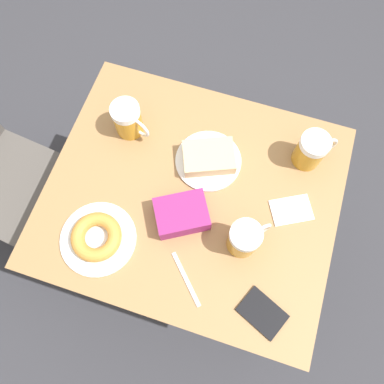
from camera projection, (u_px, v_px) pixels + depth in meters
ground_plane at (192, 244)px, 1.87m from camera, size 8.00×8.00×0.00m
table at (192, 201)px, 1.23m from camera, size 0.77×0.90×0.75m
plate_with_cake at (208, 158)px, 1.18m from camera, size 0.21×0.21×0.05m
plate_with_donut at (97, 238)px, 1.10m from camera, size 0.23×0.23×0.05m
beer_mug_left at (128, 120)px, 1.19m from camera, size 0.09×0.13×0.12m
beer_mug_center at (245, 238)px, 1.06m from camera, size 0.11×0.11×0.12m
beer_mug_right at (311, 150)px, 1.15m from camera, size 0.10×0.12×0.12m
napkin_folded at (291, 210)px, 1.15m from camera, size 0.13×0.15×0.00m
fork at (186, 279)px, 1.08m from camera, size 0.13×0.13×0.00m
passport_near_edge at (262, 313)px, 1.04m from camera, size 0.13×0.15×0.01m
blue_pouch at (182, 214)px, 1.11m from camera, size 0.18×0.19×0.07m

